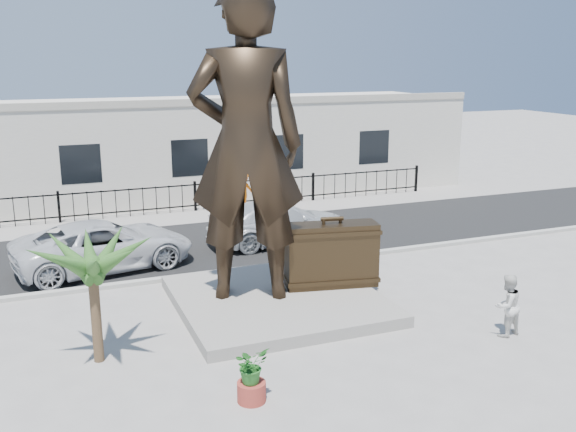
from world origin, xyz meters
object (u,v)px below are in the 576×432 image
object	(u,v)px
suitcase	(331,255)
tourist	(507,305)
car_white	(104,245)
statue	(246,145)

from	to	relation	value
suitcase	tourist	bearing A→B (deg)	-43.96
car_white	suitcase	bearing A→B (deg)	-140.02
statue	suitcase	distance (m)	3.91
tourist	car_white	world-z (taller)	car_white
statue	suitcase	size ratio (longest dim) A/B	3.20
statue	tourist	distance (m)	7.41
suitcase	car_white	bearing A→B (deg)	151.06
car_white	statue	bearing A→B (deg)	-154.51
statue	car_white	size ratio (longest dim) A/B	1.46
tourist	car_white	distance (m)	11.94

